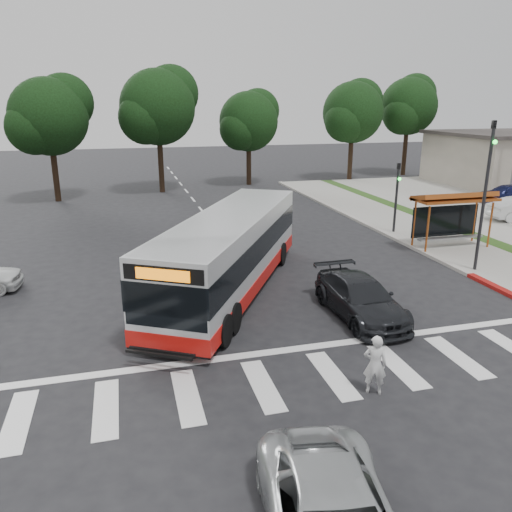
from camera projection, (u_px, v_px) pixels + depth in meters
name	position (u px, v px, depth m)	size (l,w,h in m)	color
ground	(278.00, 307.00, 18.35)	(140.00, 140.00, 0.00)	black
sidewalk_east	(420.00, 233.00, 28.44)	(4.00, 40.00, 0.12)	gray
curb_east	(388.00, 235.00, 27.94)	(0.30, 40.00, 0.15)	#9E9991
crosswalk_ladder	(332.00, 375.00, 13.73)	(18.00, 2.60, 0.01)	silver
bus_shelter	(453.00, 203.00, 25.04)	(4.20, 1.60, 2.86)	#9E491A
traffic_signal_ne_tall	(486.00, 185.00, 20.96)	(0.18, 0.37, 6.50)	black
traffic_signal_ne_short	(397.00, 191.00, 27.83)	(0.18, 0.37, 4.00)	black
tree_ne_a	(353.00, 111.00, 46.35)	(6.16, 5.74, 9.30)	black
tree_ne_b	(409.00, 105.00, 49.77)	(6.16, 5.74, 10.02)	black
tree_north_a	(159.00, 106.00, 39.89)	(6.60, 6.15, 10.17)	black
tree_north_b	(249.00, 121.00, 44.08)	(5.72, 5.33, 8.43)	black
tree_north_c	(50.00, 115.00, 36.24)	(6.16, 5.74, 9.30)	black
transit_bus	(230.00, 254.00, 19.43)	(2.59, 11.95, 3.09)	silver
pedestrian	(375.00, 365.00, 12.67)	(0.59, 0.39, 1.62)	silver
dark_sedan	(360.00, 298.00, 17.31)	(1.93, 4.76, 1.38)	black
parked_car_3	(506.00, 194.00, 37.00)	(1.73, 4.25, 1.23)	#131944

